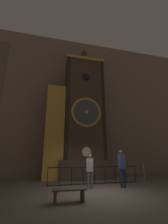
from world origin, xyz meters
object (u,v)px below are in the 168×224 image
Objects in this scene: visitor_far at (122,165)px; visitor_bench at (69,193)px; visitor_near at (90,167)px; stanchion_post at (144,176)px; clock_tower at (79,116)px.

visitor_bench is (-3.03, -1.79, -0.81)m from visitor_far.
stanchion_post is (3.87, 1.12, -0.64)m from visitor_near.
clock_tower is 5.13m from visitor_far.
visitor_bench is at bearing -104.15° from visitor_near.
visitor_far reaches higher than stanchion_post.
visitor_near is 1.36× the size of visitor_bench.
visitor_near is 0.89× the size of visitor_far.
visitor_far is at bearing 11.50° from visitor_near.
clock_tower reaches higher than visitor_bench.
visitor_far is at bearing -64.27° from clock_tower.
clock_tower is 6.06m from stanchion_post.
clock_tower is 6.00× the size of visitor_far.
visitor_far is at bearing 30.59° from visitor_bench.
clock_tower is at bearing 151.62° from stanchion_post.
clock_tower is 6.87m from visitor_bench.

